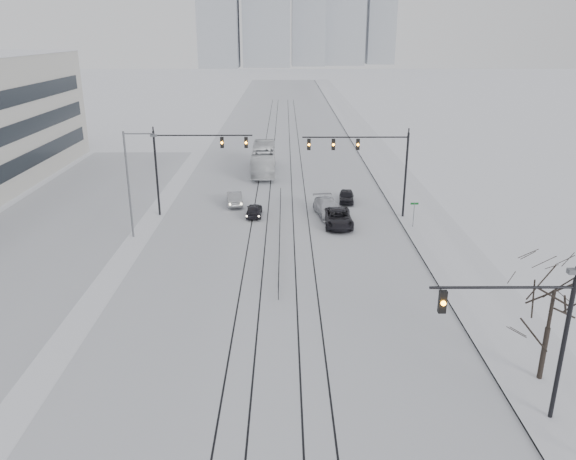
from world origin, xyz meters
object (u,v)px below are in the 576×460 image
object	(u,v)px
sedan_nb_front	(338,218)
box_truck	(264,159)
traffic_mast_near	(528,331)
sedan_nb_far	(346,196)
sedan_nb_right	(328,208)
bare_tree	(553,300)
sedan_sb_outer	(234,198)
sedan_sb_inner	(254,210)

from	to	relation	value
sedan_nb_front	box_truck	xyz separation A→B (m)	(-7.38, 20.29, 0.91)
traffic_mast_near	sedan_nb_far	distance (m)	34.51
sedan_nb_right	sedan_nb_far	distance (m)	5.01
traffic_mast_near	box_truck	size ratio (longest dim) A/B	0.59
bare_tree	sedan_sb_outer	bearing A→B (deg)	120.51
sedan_sb_inner	sedan_nb_far	world-z (taller)	sedan_nb_far
sedan_sb_outer	sedan_nb_front	distance (m)	11.82
sedan_sb_outer	box_truck	xyz separation A→B (m)	(2.47, 13.75, 0.96)
sedan_sb_inner	sedan_nb_right	distance (m)	6.99
sedan_nb_front	sedan_nb_right	xyz separation A→B (m)	(-0.68, 2.81, 0.04)
traffic_mast_near	sedan_sb_outer	xyz separation A→B (m)	(-15.43, 33.27, -3.88)
traffic_mast_near	sedan_nb_right	size ratio (longest dim) A/B	1.31
sedan_sb_inner	sedan_sb_outer	distance (m)	4.33
traffic_mast_near	bare_tree	world-z (taller)	traffic_mast_near
sedan_nb_front	sedan_sb_outer	bearing A→B (deg)	146.38
traffic_mast_near	sedan_sb_inner	size ratio (longest dim) A/B	1.96
bare_tree	sedan_sb_inner	size ratio (longest dim) A/B	1.71
bare_tree	sedan_nb_far	bearing A→B (deg)	101.78
traffic_mast_near	sedan_sb_inner	distance (m)	32.61
sedan_nb_far	traffic_mast_near	bearing A→B (deg)	-77.62
sedan_nb_right	sedan_nb_far	world-z (taller)	sedan_nb_right
sedan_nb_right	box_truck	distance (m)	18.74
sedan_nb_right	bare_tree	bearing A→B (deg)	-81.50
sedan_nb_front	sedan_nb_far	world-z (taller)	sedan_nb_front
sedan_sb_outer	box_truck	bearing A→B (deg)	-107.99
traffic_mast_near	sedan_nb_front	world-z (taller)	traffic_mast_near
sedan_sb_outer	bare_tree	bearing A→B (deg)	112.72
sedan_sb_outer	sedan_nb_right	bearing A→B (deg)	150.06
sedan_nb_far	box_truck	world-z (taller)	box_truck
traffic_mast_near	sedan_nb_front	bearing A→B (deg)	101.78
traffic_mast_near	sedan_nb_far	world-z (taller)	traffic_mast_near
sedan_nb_far	box_truck	bearing A→B (deg)	129.99
box_truck	sedan_nb_front	bearing A→B (deg)	109.20
bare_tree	box_truck	xyz separation A→B (m)	(-15.36, 44.02, -2.84)
bare_tree	sedan_nb_right	xyz separation A→B (m)	(-8.67, 26.54, -3.71)
sedan_nb_front	box_truck	bearing A→B (deg)	109.94
sedan_nb_far	box_truck	distance (m)	15.77
sedan_sb_inner	sedan_nb_front	size ratio (longest dim) A/B	0.68
bare_tree	sedan_nb_right	bearing A→B (deg)	108.09
sedan_sb_outer	traffic_mast_near	bearing A→B (deg)	107.08
sedan_nb_right	traffic_mast_near	bearing A→B (deg)	-87.63
bare_tree	sedan_nb_front	bearing A→B (deg)	108.61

